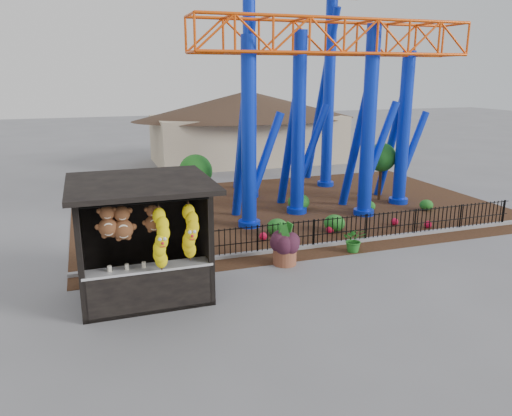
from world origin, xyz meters
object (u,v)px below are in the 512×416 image
object	(u,v)px
potted_plant	(354,240)
terracotta_planter	(285,255)
prize_booth	(144,242)
roller_coaster	(315,54)

from	to	relation	value
potted_plant	terracotta_planter	bearing A→B (deg)	-149.72
prize_booth	potted_plant	size ratio (longest dim) A/B	4.20
prize_booth	potted_plant	xyz separation A→B (m)	(6.88, 1.32, -1.11)
prize_booth	roller_coaster	size ratio (longest dim) A/B	0.32
prize_booth	terracotta_planter	bearing A→B (deg)	13.64
terracotta_planter	potted_plant	xyz separation A→B (m)	(2.57, 0.27, 0.12)
prize_booth	terracotta_planter	world-z (taller)	prize_booth
roller_coaster	terracotta_planter	xyz separation A→B (m)	(-3.80, -6.28, -6.15)
terracotta_planter	prize_booth	bearing A→B (deg)	-166.36
prize_booth	roller_coaster	bearing A→B (deg)	42.09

